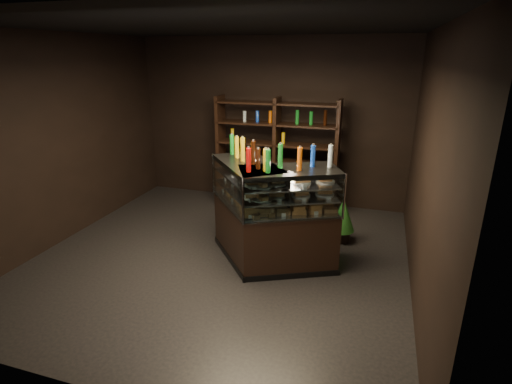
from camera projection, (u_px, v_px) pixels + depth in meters
The scene contains 7 objects.
ground at pixel (221, 257), 5.60m from camera, with size 5.00×5.00×0.00m, color black.
room_shell at pixel (217, 118), 4.96m from camera, with size 5.02×5.02×3.01m.
display_case at pixel (268, 231), 5.33m from camera, with size 1.92×1.37×1.37m.
food_display at pixel (268, 190), 5.13m from camera, with size 1.59×0.99×0.43m.
bottles_top at pixel (269, 155), 4.99m from camera, with size 1.42×0.85×0.30m.
potted_conifer at pixel (343, 214), 5.93m from camera, with size 0.36×0.36×0.77m.
back_shelving at pixel (276, 176), 7.17m from camera, with size 2.16×0.43×2.00m.
Camera 1 is at (1.97, -4.60, 2.72)m, focal length 28.00 mm.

